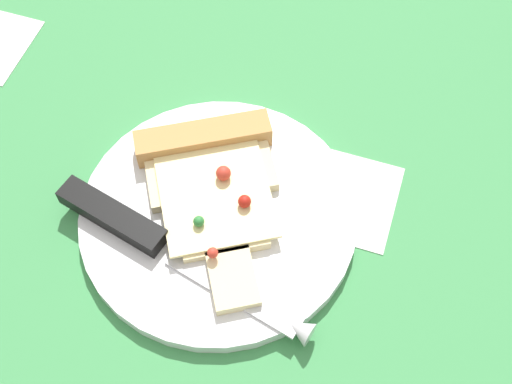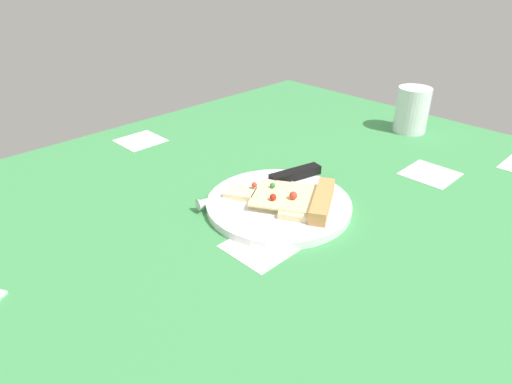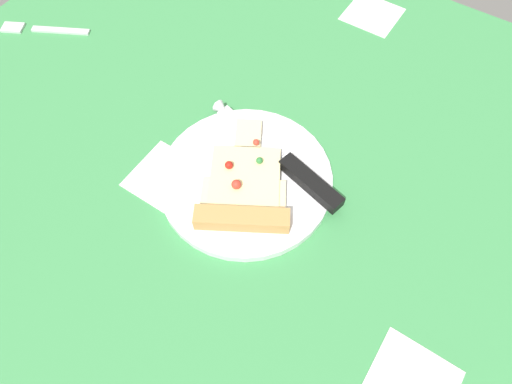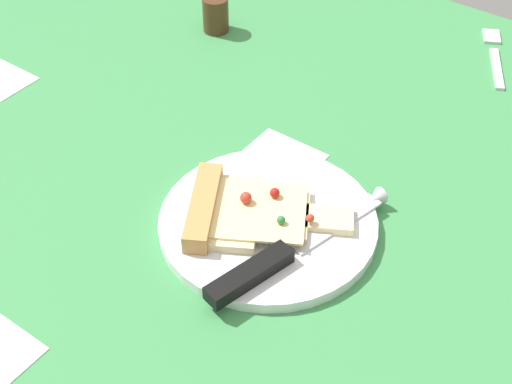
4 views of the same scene
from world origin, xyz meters
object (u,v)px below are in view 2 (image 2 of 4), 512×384
(pizza_slice, at_px, (295,199))
(knife, at_px, (274,181))
(plate, at_px, (279,204))
(drinking_glass, at_px, (412,110))

(pizza_slice, relative_size, knife, 0.80)
(plate, xyz_separation_m, pizza_slice, (-0.02, -0.01, 0.01))
(pizza_slice, height_order, knife, pizza_slice)
(knife, bearing_deg, plate, 155.48)
(plate, relative_size, knife, 0.99)
(knife, bearing_deg, pizza_slice, 175.06)
(pizza_slice, relative_size, drinking_glass, 1.86)
(knife, relative_size, drinking_glass, 2.34)
(knife, bearing_deg, drinking_glass, -78.93)
(pizza_slice, bearing_deg, plate, 89.73)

